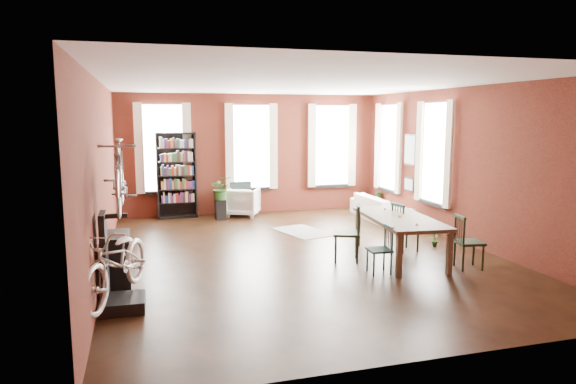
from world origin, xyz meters
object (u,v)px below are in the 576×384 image
object	(u,v)px
bicycle_floor	(116,227)
dining_chair_d	(405,227)
dining_table	(399,238)
white_armchair	(243,200)
dining_chair_a	(379,250)
bookshelf	(177,176)
bike_trainer	(123,304)
console_table	(117,259)
dining_chair_c	(469,242)
cream_sofa	(381,204)
plant_stand	(220,210)
dining_chair_b	(346,233)

from	to	relation	value
bicycle_floor	dining_chair_d	bearing A→B (deg)	38.82
dining_table	white_armchair	distance (m)	5.28
dining_chair_a	bookshelf	bearing A→B (deg)	-149.70
dining_table	bike_trainer	xyz separation A→B (m)	(-4.82, -1.26, -0.31)
dining_chair_d	console_table	size ratio (longest dim) A/B	1.17
dining_table	dining_chair_c	size ratio (longest dim) A/B	2.49
cream_sofa	bicycle_floor	bearing A→B (deg)	127.24
white_armchair	console_table	world-z (taller)	white_armchair
dining_table	dining_chair_d	bearing A→B (deg)	56.70
dining_chair_c	plant_stand	bearing A→B (deg)	42.81
console_table	plant_stand	size ratio (longest dim) A/B	1.57
cream_sofa	bicycle_floor	size ratio (longest dim) A/B	1.06
dining_chair_b	bike_trainer	size ratio (longest dim) A/B	1.74
dining_chair_b	white_armchair	distance (m)	4.86
dining_chair_b	dining_chair_c	world-z (taller)	dining_chair_b
bicycle_floor	cream_sofa	bearing A→B (deg)	57.54
bookshelf	dining_chair_a	bearing A→B (deg)	-63.52
dining_chair_a	cream_sofa	xyz separation A→B (m)	(2.05, 4.12, 0.00)
dining_chair_c	bookshelf	bearing A→B (deg)	47.11
dining_chair_b	console_table	size ratio (longest dim) A/B	1.28
dining_chair_d	cream_sofa	bearing A→B (deg)	-25.73
white_armchair	cream_sofa	xyz separation A→B (m)	(3.27, -1.50, -0.00)
dining_chair_a	dining_chair_d	distance (m)	1.64
dining_chair_d	cream_sofa	size ratio (longest dim) A/B	0.45
dining_table	dining_chair_a	size ratio (longest dim) A/B	2.87
dining_chair_d	console_table	xyz separation A→B (m)	(-5.31, -0.57, -0.07)
dining_chair_d	plant_stand	distance (m)	5.05
dining_chair_c	console_table	distance (m)	5.84
cream_sofa	bookshelf	bearing A→B (deg)	71.05
dining_table	plant_stand	size ratio (longest dim) A/B	4.51
dining_chair_a	dining_chair_b	world-z (taller)	dining_chair_b
console_table	bike_trainer	bearing A→B (deg)	-84.88
white_armchair	bicycle_floor	size ratio (longest dim) A/B	0.42
bookshelf	cream_sofa	bearing A→B (deg)	-18.95
dining_table	dining_chair_b	size ratio (longest dim) A/B	2.25
dining_chair_c	cream_sofa	bearing A→B (deg)	4.25
dining_chair_a	console_table	world-z (taller)	dining_chair_a
plant_stand	dining_chair_d	bearing A→B (deg)	-53.56
dining_table	bicycle_floor	distance (m)	5.07
dining_chair_d	bicycle_floor	size ratio (longest dim) A/B	0.48
dining_chair_b	dining_chair_a	bearing A→B (deg)	36.44
dining_chair_a	bicycle_floor	xyz separation A→B (m)	(-4.11, -0.56, 0.75)
dining_table	cream_sofa	bearing A→B (deg)	74.62
dining_table	console_table	bearing A→B (deg)	-173.32
bicycle_floor	dining_table	bearing A→B (deg)	35.01
console_table	dining_table	bearing A→B (deg)	1.05
bike_trainer	bicycle_floor	size ratio (longest dim) A/B	0.30
dining_chair_b	dining_table	bearing A→B (deg)	102.45
dining_table	dining_chair_c	xyz separation A→B (m)	(0.87, -0.88, 0.07)
dining_chair_d	console_table	world-z (taller)	dining_chair_d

